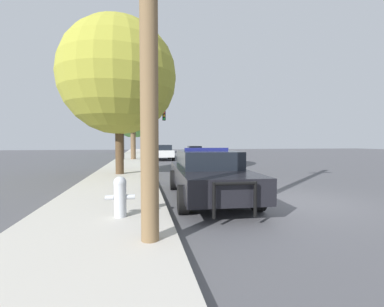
{
  "coord_description": "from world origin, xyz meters",
  "views": [
    {
      "loc": [
        -4.21,
        -6.56,
        1.7
      ],
      "look_at": [
        -0.26,
        13.17,
        0.82
      ],
      "focal_mm": 24.0,
      "sensor_mm": 36.0,
      "label": 1
    }
  ],
  "objects_px": {
    "tree_sidewalk_near": "(119,77)",
    "tree_sidewalk_far": "(133,116)",
    "tree_sidewalk_mid": "(133,107)",
    "traffic_light": "(141,123)",
    "police_car": "(208,173)",
    "car_background_oncoming": "(195,151)",
    "fire_hydrant": "(120,195)",
    "car_background_midblock": "(163,152)",
    "car_background_distant": "(150,148)"
  },
  "relations": [
    {
      "from": "car_background_midblock",
      "to": "car_background_distant",
      "type": "bearing_deg",
      "value": 89.99
    },
    {
      "from": "tree_sidewalk_near",
      "to": "car_background_oncoming",
      "type": "bearing_deg",
      "value": 66.1
    },
    {
      "from": "traffic_light",
      "to": "tree_sidewalk_mid",
      "type": "xyz_separation_m",
      "value": [
        -0.77,
        -0.15,
        1.49
      ]
    },
    {
      "from": "tree_sidewalk_near",
      "to": "tree_sidewalk_mid",
      "type": "relative_size",
      "value": 1.06
    },
    {
      "from": "tree_sidewalk_near",
      "to": "car_background_distant",
      "type": "bearing_deg",
      "value": 85.74
    },
    {
      "from": "car_background_oncoming",
      "to": "tree_sidewalk_far",
      "type": "bearing_deg",
      "value": -46.64
    },
    {
      "from": "car_background_midblock",
      "to": "tree_sidewalk_near",
      "type": "distance_m",
      "value": 12.74
    },
    {
      "from": "fire_hydrant",
      "to": "tree_sidewalk_near",
      "type": "bearing_deg",
      "value": 94.5
    },
    {
      "from": "police_car",
      "to": "tree_sidewalk_near",
      "type": "height_order",
      "value": "tree_sidewalk_near"
    },
    {
      "from": "car_background_oncoming",
      "to": "tree_sidewalk_near",
      "type": "bearing_deg",
      "value": 70.99
    },
    {
      "from": "tree_sidewalk_near",
      "to": "tree_sidewalk_far",
      "type": "bearing_deg",
      "value": 90.02
    },
    {
      "from": "fire_hydrant",
      "to": "car_background_oncoming",
      "type": "relative_size",
      "value": 0.19
    },
    {
      "from": "car_background_distant",
      "to": "tree_sidewalk_mid",
      "type": "relative_size",
      "value": 0.6
    },
    {
      "from": "police_car",
      "to": "traffic_light",
      "type": "bearing_deg",
      "value": -80.4
    },
    {
      "from": "police_car",
      "to": "car_background_midblock",
      "type": "height_order",
      "value": "police_car"
    },
    {
      "from": "tree_sidewalk_far",
      "to": "car_background_oncoming",
      "type": "bearing_deg",
      "value": -51.53
    },
    {
      "from": "fire_hydrant",
      "to": "car_background_oncoming",
      "type": "bearing_deg",
      "value": 74.48
    },
    {
      "from": "car_background_oncoming",
      "to": "tree_sidewalk_far",
      "type": "height_order",
      "value": "tree_sidewalk_far"
    },
    {
      "from": "traffic_light",
      "to": "tree_sidewalk_far",
      "type": "height_order",
      "value": "tree_sidewalk_far"
    },
    {
      "from": "car_background_distant",
      "to": "tree_sidewalk_near",
      "type": "height_order",
      "value": "tree_sidewalk_near"
    },
    {
      "from": "car_background_distant",
      "to": "police_car",
      "type": "bearing_deg",
      "value": -92.16
    },
    {
      "from": "tree_sidewalk_far",
      "to": "police_car",
      "type": "bearing_deg",
      "value": -84.45
    },
    {
      "from": "car_background_midblock",
      "to": "car_background_oncoming",
      "type": "relative_size",
      "value": 0.98
    },
    {
      "from": "car_background_midblock",
      "to": "tree_sidewalk_far",
      "type": "xyz_separation_m",
      "value": [
        -3.11,
        13.98,
        4.73
      ]
    },
    {
      "from": "traffic_light",
      "to": "tree_sidewalk_mid",
      "type": "height_order",
      "value": "tree_sidewalk_mid"
    },
    {
      "from": "tree_sidewalk_mid",
      "to": "car_background_midblock",
      "type": "bearing_deg",
      "value": 4.48
    },
    {
      "from": "tree_sidewalk_far",
      "to": "tree_sidewalk_mid",
      "type": "bearing_deg",
      "value": -88.56
    },
    {
      "from": "traffic_light",
      "to": "car_background_oncoming",
      "type": "bearing_deg",
      "value": 38.25
    },
    {
      "from": "police_car",
      "to": "tree_sidewalk_far",
      "type": "height_order",
      "value": "tree_sidewalk_far"
    },
    {
      "from": "police_car",
      "to": "traffic_light",
      "type": "height_order",
      "value": "traffic_light"
    },
    {
      "from": "tree_sidewalk_near",
      "to": "tree_sidewalk_mid",
      "type": "xyz_separation_m",
      "value": [
        0.34,
        11.43,
        0.09
      ]
    },
    {
      "from": "traffic_light",
      "to": "tree_sidewalk_near",
      "type": "distance_m",
      "value": 11.71
    },
    {
      "from": "police_car",
      "to": "tree_sidewalk_near",
      "type": "xyz_separation_m",
      "value": [
        -3.03,
        5.64,
        4.14
      ]
    },
    {
      "from": "car_background_oncoming",
      "to": "tree_sidewalk_mid",
      "type": "height_order",
      "value": "tree_sidewalk_mid"
    },
    {
      "from": "traffic_light",
      "to": "car_background_oncoming",
      "type": "distance_m",
      "value": 8.35
    },
    {
      "from": "police_car",
      "to": "car_background_oncoming",
      "type": "distance_m",
      "value": 22.49
    },
    {
      "from": "car_background_distant",
      "to": "tree_sidewalk_near",
      "type": "xyz_separation_m",
      "value": [
        -2.84,
        -38.08,
        4.24
      ]
    },
    {
      "from": "traffic_light",
      "to": "fire_hydrant",
      "type": "bearing_deg",
      "value": -91.52
    },
    {
      "from": "car_background_distant",
      "to": "tree_sidewalk_far",
      "type": "bearing_deg",
      "value": -105.3
    },
    {
      "from": "tree_sidewalk_near",
      "to": "tree_sidewalk_far",
      "type": "height_order",
      "value": "tree_sidewalk_far"
    },
    {
      "from": "traffic_light",
      "to": "car_background_distant",
      "type": "distance_m",
      "value": 26.71
    },
    {
      "from": "car_background_oncoming",
      "to": "tree_sidewalk_near",
      "type": "relative_size",
      "value": 0.61
    },
    {
      "from": "car_background_oncoming",
      "to": "car_background_midblock",
      "type": "bearing_deg",
      "value": 53.8
    },
    {
      "from": "tree_sidewalk_far",
      "to": "car_background_midblock",
      "type": "bearing_deg",
      "value": -77.45
    },
    {
      "from": "tree_sidewalk_far",
      "to": "tree_sidewalk_mid",
      "type": "distance_m",
      "value": 14.21
    },
    {
      "from": "car_background_midblock",
      "to": "car_background_distant",
      "type": "distance_m",
      "value": 26.43
    },
    {
      "from": "car_background_oncoming",
      "to": "tree_sidewalk_mid",
      "type": "xyz_separation_m",
      "value": [
        -6.94,
        -5.01,
        4.31
      ]
    },
    {
      "from": "car_background_distant",
      "to": "tree_sidewalk_mid",
      "type": "distance_m",
      "value": 27.11
    },
    {
      "from": "traffic_light",
      "to": "tree_sidewalk_mid",
      "type": "relative_size",
      "value": 0.66
    },
    {
      "from": "police_car",
      "to": "tree_sidewalk_mid",
      "type": "relative_size",
      "value": 0.74
    }
  ]
}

